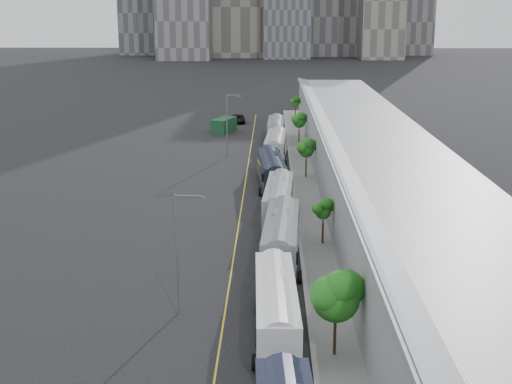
{
  "coord_description": "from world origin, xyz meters",
  "views": [
    {
      "loc": [
        1.59,
        -5.7,
        19.84
      ],
      "look_at": [
        0.14,
        60.52,
        3.0
      ],
      "focal_mm": 50.0,
      "sensor_mm": 36.0,
      "label": 1
    }
  ],
  "objects_px": {
    "bus_2": "(276,313)",
    "bus_7": "(276,132)",
    "bus_3": "(281,242)",
    "bus_6": "(276,149)",
    "suv": "(238,119)",
    "shipping_container": "(224,125)",
    "street_lamp_near": "(179,246)",
    "bus_4": "(279,203)",
    "bus_5": "(271,173)",
    "street_lamp_far": "(228,121)"
  },
  "relations": [
    {
      "from": "bus_5",
      "to": "bus_6",
      "type": "height_order",
      "value": "bus_6"
    },
    {
      "from": "bus_3",
      "to": "bus_6",
      "type": "xyz_separation_m",
      "value": [
        -0.23,
        40.78,
        -0.05
      ]
    },
    {
      "from": "bus_2",
      "to": "bus_7",
      "type": "relative_size",
      "value": 1.03
    },
    {
      "from": "bus_5",
      "to": "bus_2",
      "type": "bearing_deg",
      "value": -94.2
    },
    {
      "from": "bus_3",
      "to": "bus_6",
      "type": "height_order",
      "value": "bus_3"
    },
    {
      "from": "bus_4",
      "to": "suv",
      "type": "distance_m",
      "value": 62.41
    },
    {
      "from": "bus_6",
      "to": "shipping_container",
      "type": "distance_m",
      "value": 24.36
    },
    {
      "from": "bus_3",
      "to": "bus_5",
      "type": "relative_size",
      "value": 1.05
    },
    {
      "from": "street_lamp_near",
      "to": "street_lamp_far",
      "type": "relative_size",
      "value": 0.95
    },
    {
      "from": "bus_3",
      "to": "bus_4",
      "type": "height_order",
      "value": "bus_3"
    },
    {
      "from": "street_lamp_near",
      "to": "shipping_container",
      "type": "distance_m",
      "value": 74.23
    },
    {
      "from": "bus_6",
      "to": "shipping_container",
      "type": "relative_size",
      "value": 2.22
    },
    {
      "from": "bus_3",
      "to": "shipping_container",
      "type": "relative_size",
      "value": 2.28
    },
    {
      "from": "bus_6",
      "to": "bus_7",
      "type": "distance_m",
      "value": 14.83
    },
    {
      "from": "street_lamp_near",
      "to": "shipping_container",
      "type": "xyz_separation_m",
      "value": [
        -1.95,
        74.12,
        -3.63
      ]
    },
    {
      "from": "bus_5",
      "to": "bus_4",
      "type": "bearing_deg",
      "value": -91.55
    },
    {
      "from": "bus_6",
      "to": "suv",
      "type": "relative_size",
      "value": 2.43
    },
    {
      "from": "bus_7",
      "to": "shipping_container",
      "type": "xyz_separation_m",
      "value": [
        -8.69,
        7.95,
        -0.28
      ]
    },
    {
      "from": "suv",
      "to": "street_lamp_far",
      "type": "bearing_deg",
      "value": -95.22
    },
    {
      "from": "bus_3",
      "to": "suv",
      "type": "height_order",
      "value": "bus_3"
    },
    {
      "from": "bus_7",
      "to": "street_lamp_near",
      "type": "height_order",
      "value": "street_lamp_near"
    },
    {
      "from": "shipping_container",
      "to": "bus_6",
      "type": "bearing_deg",
      "value": -50.21
    },
    {
      "from": "street_lamp_far",
      "to": "bus_4",
      "type": "bearing_deg",
      "value": -77.53
    },
    {
      "from": "bus_3",
      "to": "suv",
      "type": "bearing_deg",
      "value": 98.41
    },
    {
      "from": "bus_3",
      "to": "bus_7",
      "type": "xyz_separation_m",
      "value": [
        -0.17,
        55.61,
        -0.14
      ]
    },
    {
      "from": "bus_2",
      "to": "street_lamp_near",
      "type": "xyz_separation_m",
      "value": [
        -6.39,
        3.17,
        3.31
      ]
    },
    {
      "from": "bus_6",
      "to": "suv",
      "type": "xyz_separation_m",
      "value": [
        -6.75,
        33.6,
        -0.84
      ]
    },
    {
      "from": "bus_2",
      "to": "bus_6",
      "type": "bearing_deg",
      "value": 88.19
    },
    {
      "from": "bus_5",
      "to": "suv",
      "type": "relative_size",
      "value": 2.38
    },
    {
      "from": "bus_6",
      "to": "bus_5",
      "type": "bearing_deg",
      "value": -89.29
    },
    {
      "from": "bus_6",
      "to": "shipping_container",
      "type": "height_order",
      "value": "bus_6"
    },
    {
      "from": "street_lamp_far",
      "to": "bus_3",
      "type": "bearing_deg",
      "value": -80.93
    },
    {
      "from": "bus_5",
      "to": "bus_7",
      "type": "relative_size",
      "value": 1.05
    },
    {
      "from": "bus_4",
      "to": "bus_6",
      "type": "relative_size",
      "value": 0.98
    },
    {
      "from": "bus_2",
      "to": "bus_5",
      "type": "distance_m",
      "value": 39.56
    },
    {
      "from": "bus_2",
      "to": "bus_6",
      "type": "xyz_separation_m",
      "value": [
        0.28,
        54.51,
        0.05
      ]
    },
    {
      "from": "bus_2",
      "to": "shipping_container",
      "type": "bearing_deg",
      "value": 94.64
    },
    {
      "from": "bus_3",
      "to": "bus_7",
      "type": "height_order",
      "value": "bus_3"
    },
    {
      "from": "bus_4",
      "to": "shipping_container",
      "type": "relative_size",
      "value": 2.17
    },
    {
      "from": "bus_4",
      "to": "bus_3",
      "type": "bearing_deg",
      "value": -86.3
    },
    {
      "from": "bus_2",
      "to": "street_lamp_far",
      "type": "bearing_deg",
      "value": 94.86
    },
    {
      "from": "bus_5",
      "to": "bus_6",
      "type": "bearing_deg",
      "value": 83.03
    },
    {
      "from": "bus_2",
      "to": "bus_4",
      "type": "relative_size",
      "value": 0.99
    },
    {
      "from": "shipping_container",
      "to": "suv",
      "type": "xyz_separation_m",
      "value": [
        1.87,
        10.82,
        -0.47
      ]
    },
    {
      "from": "bus_2",
      "to": "bus_3",
      "type": "relative_size",
      "value": 0.94
    },
    {
      "from": "bus_2",
      "to": "bus_7",
      "type": "bearing_deg",
      "value": 88.2
    },
    {
      "from": "bus_4",
      "to": "bus_6",
      "type": "distance_m",
      "value": 28.43
    },
    {
      "from": "bus_4",
      "to": "bus_6",
      "type": "height_order",
      "value": "bus_6"
    },
    {
      "from": "bus_3",
      "to": "bus_6",
      "type": "bearing_deg",
      "value": 93.37
    },
    {
      "from": "bus_5",
      "to": "bus_7",
      "type": "bearing_deg",
      "value": 84.06
    }
  ]
}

